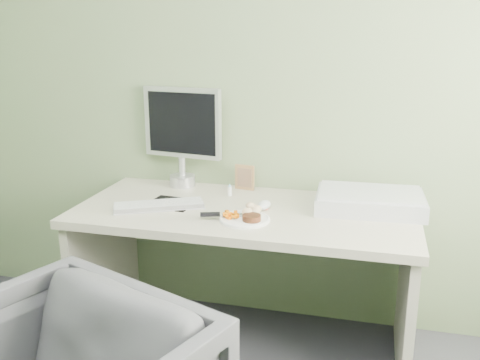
% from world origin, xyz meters
% --- Properties ---
extents(wall_back, '(3.50, 0.00, 3.50)m').
position_xyz_m(wall_back, '(0.00, 2.00, 1.35)').
color(wall_back, '#6F865E').
rests_on(wall_back, floor).
extents(desk, '(1.60, 0.75, 0.73)m').
position_xyz_m(desk, '(0.00, 1.62, 0.55)').
color(desk, beige).
rests_on(desk, floor).
extents(plate, '(0.22, 0.22, 0.01)m').
position_xyz_m(plate, '(0.04, 1.47, 0.74)').
color(plate, white).
rests_on(plate, desk).
extents(steak, '(0.11, 0.11, 0.03)m').
position_xyz_m(steak, '(0.07, 1.44, 0.75)').
color(steak, black).
rests_on(steak, plate).
extents(potato_pile, '(0.11, 0.09, 0.06)m').
position_xyz_m(potato_pile, '(0.06, 1.52, 0.77)').
color(potato_pile, tan).
rests_on(potato_pile, plate).
extents(carrot_heap, '(0.07, 0.07, 0.04)m').
position_xyz_m(carrot_heap, '(-0.03, 1.46, 0.76)').
color(carrot_heap, orange).
rests_on(carrot_heap, plate).
extents(steak_knife, '(0.22, 0.09, 0.02)m').
position_xyz_m(steak_knife, '(-0.08, 1.45, 0.75)').
color(steak_knife, silver).
rests_on(steak_knife, plate).
extents(mousepad, '(0.24, 0.22, 0.00)m').
position_xyz_m(mousepad, '(-0.37, 1.61, 0.73)').
color(mousepad, black).
rests_on(mousepad, desk).
extents(keyboard, '(0.43, 0.30, 0.02)m').
position_xyz_m(keyboard, '(-0.40, 1.54, 0.75)').
color(keyboard, white).
rests_on(keyboard, desk).
extents(computer_mouse, '(0.06, 0.11, 0.04)m').
position_xyz_m(computer_mouse, '(0.09, 1.65, 0.75)').
color(computer_mouse, white).
rests_on(computer_mouse, desk).
extents(photo_frame, '(0.11, 0.03, 0.13)m').
position_xyz_m(photo_frame, '(-0.08, 1.94, 0.80)').
color(photo_frame, '#A8754E').
rests_on(photo_frame, desk).
extents(eyedrop_bottle, '(0.02, 0.02, 0.06)m').
position_xyz_m(eyedrop_bottle, '(-0.13, 1.81, 0.76)').
color(eyedrop_bottle, white).
rests_on(eyedrop_bottle, desk).
extents(scanner, '(0.51, 0.35, 0.08)m').
position_xyz_m(scanner, '(0.57, 1.76, 0.77)').
color(scanner, '#B0B3B8').
rests_on(scanner, desk).
extents(monitor, '(0.44, 0.14, 0.53)m').
position_xyz_m(monitor, '(-0.42, 1.94, 1.03)').
color(monitor, silver).
rests_on(monitor, desk).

